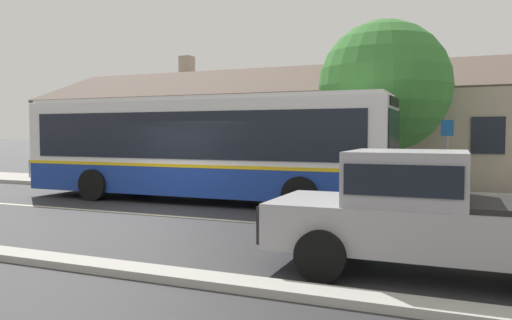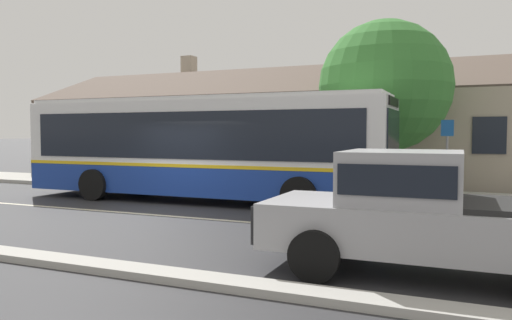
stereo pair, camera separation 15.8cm
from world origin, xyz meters
The scene contains 10 objects.
ground_plane centered at (0.00, 0.00, 0.00)m, with size 300.00×300.00×0.00m, color #2D2D30.
sidewalk_far centered at (0.00, 6.00, 0.07)m, with size 60.00×3.00×0.15m, color #ADAAA3.
lane_divider_stripe centered at (0.00, 0.00, 0.00)m, with size 60.00×0.16×0.01m, color beige.
community_building centered at (-0.39, 13.29, 2.01)m, with size 25.61×9.95×6.57m.
transit_bus centered at (-0.03, 2.90, 1.74)m, with size 11.86×2.82×3.25m.
pickup_truck_silver centered at (7.14, -3.00, 0.97)m, with size 5.16×2.29×1.88m.
bench_by_building centered at (-7.49, 5.73, 0.56)m, with size 1.56×0.51×0.94m.
street_tree_primary centered at (5.03, 6.63, 3.74)m, with size 4.50×4.50×5.99m.
bus_stop_sign centered at (7.12, 4.99, 1.64)m, with size 0.36×0.07×2.40m.
bike_rack centered at (-10.26, 6.10, 0.68)m, with size 1.16×0.06×0.78m.
Camera 2 is at (7.74, -10.88, 2.15)m, focal length 35.00 mm.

